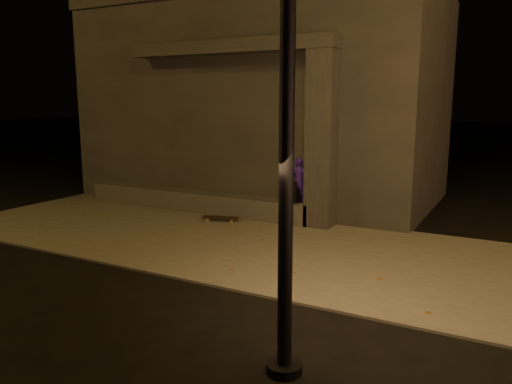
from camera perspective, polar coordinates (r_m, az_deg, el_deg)
The scene contains 9 objects.
ground at distance 8.38m, azimuth -13.45°, elevation -8.24°, with size 120.00×120.00×0.00m, color black.
sidewalk at distance 9.88m, azimuth -5.71°, elevation -5.00°, with size 11.00×4.40×0.04m, color #66615A.
building at distance 13.90m, azimuth 1.14°, elevation 10.31°, with size 9.00×5.10×5.22m.
ledge at distance 12.05m, azimuth -7.00°, elevation -1.00°, with size 6.00×0.55×0.45m, color #53524B.
column at distance 10.33m, azimuth 7.54°, elevation 5.91°, with size 0.55×0.55×3.60m, color #353230.
canopy at distance 11.36m, azimuth -2.97°, elevation 16.19°, with size 5.00×0.70×0.28m, color #353230.
skateboarder at distance 10.61m, azimuth 4.91°, elevation 1.38°, with size 0.35×0.23×0.97m, color #3819A5.
backpack at distance 10.72m, azimuth 4.28°, elevation -0.30°, with size 0.37×0.29×0.46m.
skateboard at distance 10.94m, azimuth -4.07°, elevation -2.94°, with size 0.85×0.41×0.09m.
Camera 1 is at (5.36, -5.87, 2.65)m, focal length 35.00 mm.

